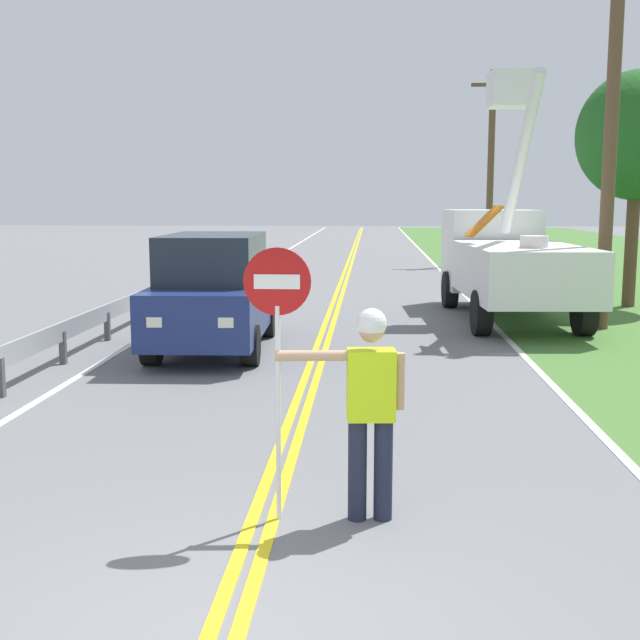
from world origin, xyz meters
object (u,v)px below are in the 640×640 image
flagger_worker (370,400)px  stop_sign_paddle (277,323)px  oncoming_suv_nearest (214,292)px  utility_pole_mid (491,164)px  utility_bucket_truck (507,256)px  utility_pole_near (611,130)px  roadside_tree_verge (637,136)px

flagger_worker → stop_sign_paddle: (-0.77, -0.06, 0.66)m
oncoming_suv_nearest → utility_pole_mid: size_ratio=0.58×
utility_bucket_truck → oncoming_suv_nearest: (-5.96, -4.45, -0.36)m
stop_sign_paddle → utility_pole_near: size_ratio=0.29×
oncoming_suv_nearest → utility_pole_near: 8.81m
utility_bucket_truck → roadside_tree_verge: bearing=31.8°
flagger_worker → utility_pole_mid: (5.01, 28.24, 3.15)m
stop_sign_paddle → utility_bucket_truck: bearing=72.4°
roadside_tree_verge → stop_sign_paddle: bearing=-117.1°
oncoming_suv_nearest → utility_pole_near: size_ratio=0.59×
utility_bucket_truck → roadside_tree_verge: roadside_tree_verge is taller
flagger_worker → utility_bucket_truck: (3.13, 12.20, 0.37)m
utility_pole_near → flagger_worker: bearing=-114.7°
utility_pole_mid → utility_bucket_truck: bearing=-96.7°
stop_sign_paddle → utility_pole_near: (5.66, 10.71, 2.42)m
oncoming_suv_nearest → roadside_tree_verge: 11.95m
oncoming_suv_nearest → utility_pole_mid: utility_pole_mid is taller
oncoming_suv_nearest → utility_pole_near: utility_pole_near is taller
flagger_worker → stop_sign_paddle: stop_sign_paddle is taller
flagger_worker → roadside_tree_verge: roadside_tree_verge is taller
oncoming_suv_nearest → roadside_tree_verge: (9.43, 6.60, 3.21)m
utility_pole_mid → oncoming_suv_nearest: bearing=-110.9°
oncoming_suv_nearest → utility_bucket_truck: bearing=36.8°
flagger_worker → roadside_tree_verge: size_ratio=0.31×
utility_bucket_truck → roadside_tree_verge: 4.98m
utility_bucket_truck → utility_pole_near: size_ratio=0.87×
flagger_worker → roadside_tree_verge: (6.60, 14.35, 3.22)m
oncoming_suv_nearest → utility_pole_mid: (7.84, 20.49, 3.14)m
utility_pole_near → roadside_tree_verge: (1.70, 3.71, 0.14)m
utility_pole_near → utility_bucket_truck: bearing=138.6°
flagger_worker → stop_sign_paddle: size_ratio=0.78×
utility_bucket_truck → utility_pole_mid: (1.88, 16.04, 2.78)m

